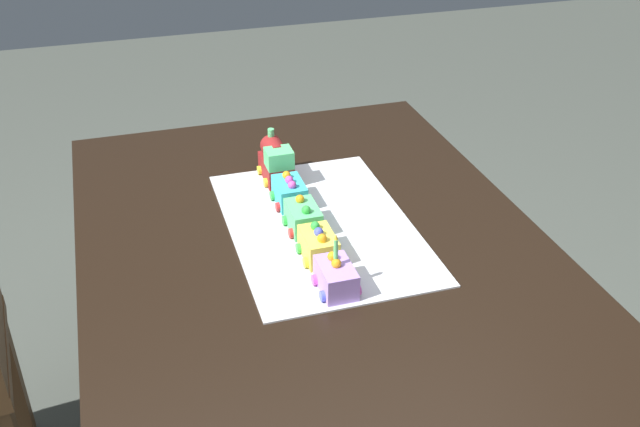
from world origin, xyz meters
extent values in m
cube|color=black|center=(0.00, 0.00, 0.72)|extent=(1.40, 1.00, 0.03)
cube|color=black|center=(-0.64, -0.44, 0.35)|extent=(0.07, 0.07, 0.71)
cube|color=black|center=(-0.64, 0.44, 0.35)|extent=(0.07, 0.07, 0.71)
cube|color=brown|center=(-0.39, -0.75, 0.21)|extent=(0.04, 0.04, 0.42)
cube|color=silver|center=(-0.07, 0.03, 0.74)|extent=(0.60, 0.40, 0.00)
cube|color=maroon|center=(-0.31, -0.01, 0.77)|extent=(0.12, 0.06, 0.05)
cylinder|color=maroon|center=(-0.33, -0.01, 0.81)|extent=(0.07, 0.05, 0.05)
cube|color=#59CC7A|center=(-0.28, -0.01, 0.82)|extent=(0.06, 0.06, 0.04)
cylinder|color=#59CC7A|center=(-0.36, -0.01, 0.84)|extent=(0.02, 0.02, 0.03)
sphere|color=#F4EFCC|center=(-0.38, -0.01, 0.78)|extent=(0.02, 0.02, 0.02)
cylinder|color=yellow|center=(-0.35, -0.05, 0.76)|extent=(0.02, 0.01, 0.02)
cylinder|color=yellow|center=(-0.28, -0.05, 0.76)|extent=(0.02, 0.01, 0.02)
cylinder|color=#4C59D8|center=(-0.35, 0.03, 0.76)|extent=(0.02, 0.01, 0.02)
cylinder|color=orange|center=(-0.28, 0.03, 0.76)|extent=(0.02, 0.01, 0.02)
cube|color=#38B7C6|center=(-0.18, -0.01, 0.77)|extent=(0.10, 0.06, 0.06)
cylinder|color=green|center=(-0.21, -0.05, 0.76)|extent=(0.02, 0.01, 0.02)
cylinder|color=red|center=(-0.16, -0.05, 0.76)|extent=(0.02, 0.01, 0.02)
cylinder|color=orange|center=(-0.21, 0.03, 0.76)|extent=(0.02, 0.01, 0.02)
cylinder|color=red|center=(-0.16, 0.03, 0.76)|extent=(0.02, 0.01, 0.02)
sphere|color=#D84CB2|center=(-0.16, -0.01, 0.81)|extent=(0.02, 0.02, 0.02)
sphere|color=orange|center=(-0.21, -0.01, 0.81)|extent=(0.02, 0.02, 0.02)
sphere|color=#D84CB2|center=(-0.18, -0.01, 0.81)|extent=(0.02, 0.02, 0.02)
cube|color=#59CC7A|center=(-0.07, -0.01, 0.77)|extent=(0.10, 0.06, 0.06)
cylinder|color=green|center=(-0.09, -0.05, 0.76)|extent=(0.02, 0.01, 0.02)
cylinder|color=red|center=(-0.04, -0.05, 0.76)|extent=(0.02, 0.01, 0.02)
cylinder|color=green|center=(-0.09, 0.03, 0.76)|extent=(0.02, 0.01, 0.02)
cylinder|color=yellow|center=(-0.04, 0.03, 0.76)|extent=(0.02, 0.01, 0.02)
sphere|color=green|center=(-0.04, -0.01, 0.81)|extent=(0.02, 0.02, 0.02)
sphere|color=orange|center=(-0.09, -0.01, 0.81)|extent=(0.02, 0.02, 0.02)
cube|color=#F4E04C|center=(0.05, -0.01, 0.77)|extent=(0.10, 0.06, 0.06)
cylinder|color=green|center=(0.02, -0.05, 0.76)|extent=(0.02, 0.01, 0.02)
cylinder|color=yellow|center=(0.08, -0.05, 0.76)|extent=(0.02, 0.01, 0.02)
cylinder|color=#4C59D8|center=(0.02, 0.03, 0.76)|extent=(0.02, 0.01, 0.02)
cylinder|color=red|center=(0.08, 0.03, 0.76)|extent=(0.02, 0.01, 0.02)
sphere|color=orange|center=(0.08, -0.01, 0.81)|extent=(0.02, 0.02, 0.02)
sphere|color=#4C59D8|center=(0.05, -0.01, 0.81)|extent=(0.02, 0.02, 0.02)
sphere|color=green|center=(0.03, -0.01, 0.81)|extent=(0.02, 0.02, 0.02)
cube|color=#AD84E0|center=(0.17, -0.01, 0.77)|extent=(0.10, 0.06, 0.06)
cylinder|color=#D84CB2|center=(0.14, -0.05, 0.76)|extent=(0.02, 0.01, 0.02)
cylinder|color=#4C59D8|center=(0.20, -0.05, 0.76)|extent=(0.02, 0.01, 0.02)
cylinder|color=#D84CB2|center=(0.14, 0.03, 0.76)|extent=(0.02, 0.01, 0.02)
cylinder|color=#D84CB2|center=(0.20, 0.03, 0.76)|extent=(0.02, 0.01, 0.02)
sphere|color=orange|center=(0.17, -0.01, 0.81)|extent=(0.02, 0.02, 0.02)
sphere|color=orange|center=(0.14, -0.01, 0.81)|extent=(0.02, 0.02, 0.02)
cylinder|color=#66D872|center=(0.17, -0.01, 0.84)|extent=(0.01, 0.01, 0.04)
cone|color=yellow|center=(0.17, -0.01, 0.86)|extent=(0.01, 0.01, 0.01)
camera|label=1|loc=(1.28, -0.38, 1.62)|focal=41.36mm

